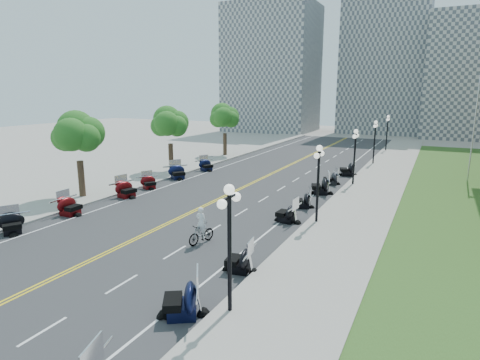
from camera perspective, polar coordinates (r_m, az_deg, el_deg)
The scene contains 52 objects.
ground at distance 26.65m, azimuth -9.89°, elevation -5.95°, with size 160.00×160.00×0.00m, color gray.
road at distance 34.88m, azimuth -0.19°, elevation -1.36°, with size 16.00×90.00×0.01m, color #333335.
centerline_yellow_a at distance 34.93m, azimuth -0.37°, elevation -1.33°, with size 0.12×90.00×0.00m, color yellow.
centerline_yellow_b at distance 34.82m, azimuth -0.02°, elevation -1.37°, with size 0.12×90.00×0.00m, color yellow.
edge_line_north at distance 32.61m, azimuth 9.93°, elevation -2.52°, with size 0.12×90.00×0.00m, color white.
edge_line_south at distance 38.09m, azimuth -8.84°, elevation -0.32°, with size 0.12×90.00×0.00m, color white.
lane_dash_3 at distance 16.74m, azimuth -26.21°, elevation -18.73°, with size 0.12×2.00×0.00m, color white.
lane_dash_4 at distance 19.04m, azimuth -16.44°, elevation -13.99°, with size 0.12×2.00×0.00m, color white.
lane_dash_5 at distance 21.84m, azimuth -9.25°, elevation -10.10°, with size 0.12×2.00×0.00m, color white.
lane_dash_6 at distance 24.97m, azimuth -3.89°, elevation -7.03°, with size 0.12×2.00×0.00m, color white.
lane_dash_7 at distance 28.32m, azimuth 0.18°, elevation -4.63°, with size 0.12×2.00×0.00m, color white.
lane_dash_8 at distance 31.82m, azimuth 3.36°, elevation -2.73°, with size 0.12×2.00×0.00m, color white.
lane_dash_9 at distance 35.42m, azimuth 5.89°, elevation -1.20°, with size 0.12×2.00×0.00m, color white.
lane_dash_10 at distance 39.11m, azimuth 7.95°, elevation 0.05°, with size 0.12×2.00×0.00m, color white.
lane_dash_11 at distance 42.85m, azimuth 9.65°, elevation 1.07°, with size 0.12×2.00×0.00m, color white.
lane_dash_12 at distance 46.63m, azimuth 11.08°, elevation 1.94°, with size 0.12×2.00×0.00m, color white.
lane_dash_13 at distance 50.45m, azimuth 12.29°, elevation 2.67°, with size 0.12×2.00×0.00m, color white.
lane_dash_14 at distance 54.29m, azimuth 13.34°, elevation 3.29°, with size 0.12×2.00×0.00m, color white.
lane_dash_15 at distance 58.15m, azimuth 14.24°, elevation 3.84°, with size 0.12×2.00×0.00m, color white.
lane_dash_16 at distance 62.03m, azimuth 15.04°, elevation 4.31°, with size 0.12×2.00×0.00m, color white.
lane_dash_17 at distance 65.93m, azimuth 15.74°, elevation 4.73°, with size 0.12×2.00×0.00m, color white.
lane_dash_18 at distance 69.84m, azimuth 16.36°, elevation 5.10°, with size 0.12×2.00×0.00m, color white.
lane_dash_19 at distance 73.75m, azimuth 16.92°, elevation 5.43°, with size 0.12×2.00×0.00m, color white.
sidewalk_north at distance 31.75m, azimuth 17.05°, elevation -3.18°, with size 5.00×90.00×0.15m, color #9E9991.
sidewalk_south at distance 40.53m, azimuth -13.60°, elevation 0.34°, with size 5.00×90.00×0.15m, color #9E9991.
lawn at distance 39.26m, azimuth 29.14°, elevation -1.33°, with size 9.00×60.00×0.10m, color #356023.
distant_block_a at distance 88.84m, azimuth 4.55°, elevation 15.42°, with size 18.00×14.00×26.00m, color gray.
distant_block_b at distance 89.25m, azimuth 19.88°, elevation 16.02°, with size 16.00×12.00×30.00m, color gray.
street_lamp_1 at distance 15.06m, azimuth -1.50°, elevation -9.91°, with size 0.50×1.20×4.90m, color black, non-canonical shape.
street_lamp_2 at distance 25.81m, azimuth 11.02°, elevation -0.61°, with size 0.50×1.20×4.90m, color black, non-canonical shape.
street_lamp_3 at distance 37.33m, azimuth 15.96°, elevation 3.14°, with size 0.50×1.20×4.90m, color black, non-canonical shape.
street_lamp_4 at distance 49.08m, azimuth 18.57°, elevation 5.10°, with size 0.50×1.20×4.90m, color black, non-canonical shape.
street_lamp_5 at distance 60.93m, azimuth 20.18°, elevation 6.29°, with size 0.50×1.20×4.90m, color black, non-canonical shape.
flagpole at distance 42.54m, azimuth 30.31°, elevation 6.27°, with size 1.10×0.20×10.00m, color silver, non-canonical shape.
tree_2 at distance 33.78m, azimuth -22.06°, elevation 5.46°, with size 4.80×4.80×9.20m, color #235619, non-canonical shape.
tree_3 at distance 42.67m, azimuth -9.95°, elevation 7.45°, with size 4.80×4.80×9.20m, color #235619, non-canonical shape.
tree_4 at distance 52.80m, azimuth -2.18°, elevation 8.55°, with size 4.80×4.80×9.20m, color #235619, non-canonical shape.
motorcycle_n_3 at distance 15.85m, azimuth -8.30°, elevation -16.25°, with size 2.14×2.14×1.50m, color black, non-canonical shape.
motorcycle_n_4 at distance 19.22m, azimuth -0.09°, elevation -11.07°, with size 1.88×1.88×1.31m, color black, non-canonical shape.
motorcycle_n_6 at distance 26.32m, azimuth 6.72°, elevation -4.52°, with size 1.96×1.96×1.37m, color black, non-canonical shape.
motorcycle_n_7 at distance 29.67m, azimuth 8.93°, elevation -2.77°, with size 1.77×1.77×1.24m, color black, non-canonical shape.
motorcycle_n_8 at distance 33.86m, azimuth 11.38°, elevation -0.69°, with size 2.21×2.21×1.55m, color black, non-canonical shape.
motorcycle_n_9 at distance 37.53m, azimuth 12.81°, elevation 0.31°, with size 1.82×1.82×1.28m, color black, non-canonical shape.
motorcycle_n_10 at distance 41.89m, azimuth 15.02°, elevation 1.60°, with size 2.15×2.15×1.51m, color black, non-canonical shape.
motorcycle_s_4 at distance 27.67m, azimuth -29.76°, elevation -5.32°, with size 1.90×1.90×1.33m, color black, non-canonical shape.
motorcycle_s_5 at distance 29.95m, azimuth -23.04°, elevation -3.33°, with size 1.99×1.99×1.40m, color #590A0C, non-canonical shape.
motorcycle_s_6 at distance 33.42m, azimuth -15.88°, elevation -1.19°, with size 2.07×2.07×1.45m, color #590A0C, non-canonical shape.
motorcycle_s_7 at distance 35.97m, azimuth -12.82°, elevation -0.24°, with size 1.77×1.77×1.24m, color #590A0C, non-canonical shape.
motorcycle_s_8 at distance 39.41m, azimuth -8.88°, elevation 1.20°, with size 2.13×2.13×1.49m, color black, non-canonical shape.
motorcycle_s_9 at distance 43.21m, azimuth -4.81°, elevation 2.19°, with size 1.92×1.92×1.34m, color black, non-canonical shape.
bicycle at distance 22.70m, azimuth -5.52°, elevation -7.61°, with size 0.53×1.88×1.13m, color #A51414.
cyclist_rider at distance 22.24m, azimuth -5.60°, elevation -4.11°, with size 0.64×0.42×1.76m, color silver.
Camera 1 is at (15.12, -20.31, 8.32)m, focal length 30.00 mm.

